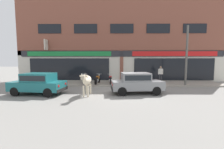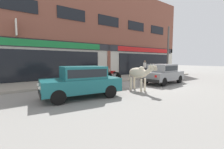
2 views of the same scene
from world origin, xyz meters
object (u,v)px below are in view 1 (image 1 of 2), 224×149
(car_1, at_px, (136,82))
(motorcycle_1, at_px, (97,79))
(car_0, at_px, (38,83))
(motorcycle_2, at_px, (110,80))
(cow, at_px, (87,81))
(pedestrian, at_px, (161,72))
(motorcycle_0, at_px, (84,79))
(utility_pole, at_px, (187,56))

(car_1, bearing_deg, motorcycle_1, 130.79)
(car_0, relative_size, motorcycle_1, 2.07)
(car_0, xyz_separation_m, motorcycle_2, (4.82, 3.99, -0.30))
(cow, height_order, motorcycle_1, cow)
(cow, distance_m, motorcycle_2, 4.63)
(car_1, height_order, pedestrian, pedestrian)
(car_1, bearing_deg, cow, -166.94)
(motorcycle_1, height_order, pedestrian, pedestrian)
(cow, bearing_deg, car_0, 173.45)
(car_1, xyz_separation_m, motorcycle_0, (-4.41, 3.75, -0.30))
(motorcycle_0, bearing_deg, car_1, -40.40)
(car_0, bearing_deg, car_1, 3.32)
(car_0, bearing_deg, motorcycle_2, 39.57)
(motorcycle_2, relative_size, utility_pole, 0.35)
(car_0, bearing_deg, utility_pole, 15.59)
(cow, height_order, car_0, cow)
(motorcycle_2, distance_m, pedestrian, 5.15)
(utility_pole, bearing_deg, pedestrian, 133.78)
(car_0, bearing_deg, motorcycle_0, 60.74)
(pedestrian, relative_size, utility_pole, 0.31)
(utility_pole, bearing_deg, car_0, -164.41)
(motorcycle_0, xyz_separation_m, utility_pole, (9.20, -0.93, 2.21))
(car_0, distance_m, motorcycle_0, 4.76)
(cow, height_order, pedestrian, pedestrian)
(car_1, height_order, motorcycle_2, car_1)
(cow, relative_size, motorcycle_1, 1.19)
(car_1, relative_size, utility_pole, 0.72)
(pedestrian, bearing_deg, car_0, -153.26)
(car_1, distance_m, motorcycle_0, 5.80)
(car_0, relative_size, utility_pole, 0.72)
(motorcycle_1, distance_m, motorcycle_2, 1.23)
(cow, relative_size, utility_pole, 0.41)
(motorcycle_0, distance_m, pedestrian, 7.59)
(pedestrian, xyz_separation_m, utility_pole, (1.67, -1.75, 1.61))
(cow, bearing_deg, motorcycle_0, 103.13)
(motorcycle_1, height_order, utility_pole, utility_pole)
(motorcycle_1, height_order, motorcycle_2, same)
(car_1, bearing_deg, pedestrian, 55.72)
(cow, relative_size, motorcycle_2, 1.19)
(car_1, xyz_separation_m, utility_pole, (4.79, 2.82, 1.92))
(cow, distance_m, utility_pole, 9.07)
(car_1, bearing_deg, car_0, -176.68)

